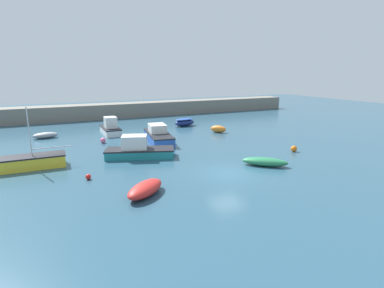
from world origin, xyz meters
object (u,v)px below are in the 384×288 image
(fishing_dinghy_green, at_px, (218,129))
(open_tender_yellow, at_px, (265,162))
(motorboat_with_cabin, at_px, (158,135))
(mooring_buoy_orange, at_px, (294,149))
(sailboat_short_mast, at_px, (33,162))
(cabin_cruiser_white, at_px, (111,128))
(rowboat_blue_near, at_px, (145,189))
(rowboat_with_red_cover, at_px, (185,122))
(mooring_buoy_red, at_px, (88,177))
(mooring_buoy_pink, at_px, (103,140))
(motorboat_grey_hull, at_px, (138,150))
(rowboat_white_midwater, at_px, (45,135))

(fishing_dinghy_green, distance_m, open_tender_yellow, 13.75)
(motorboat_with_cabin, height_order, mooring_buoy_orange, motorboat_with_cabin)
(sailboat_short_mast, distance_m, mooring_buoy_orange, 22.59)
(sailboat_short_mast, height_order, cabin_cruiser_white, sailboat_short_mast)
(open_tender_yellow, bearing_deg, rowboat_blue_near, 49.16)
(rowboat_with_red_cover, distance_m, mooring_buoy_red, 22.15)
(motorboat_with_cabin, distance_m, open_tender_yellow, 12.78)
(sailboat_short_mast, distance_m, mooring_buoy_red, 5.77)
(open_tender_yellow, distance_m, mooring_buoy_pink, 17.18)
(motorboat_grey_hull, bearing_deg, fishing_dinghy_green, 48.35)
(mooring_buoy_pink, bearing_deg, fishing_dinghy_green, -1.18)
(cabin_cruiser_white, bearing_deg, motorboat_with_cabin, -148.93)
(motorboat_with_cabin, relative_size, rowboat_blue_near, 2.00)
(cabin_cruiser_white, distance_m, mooring_buoy_orange, 21.13)
(open_tender_yellow, relative_size, cabin_cruiser_white, 0.75)
(rowboat_with_red_cover, bearing_deg, mooring_buoy_orange, 92.94)
(fishing_dinghy_green, xyz_separation_m, rowboat_with_red_cover, (-1.92, 6.02, 0.09))
(mooring_buoy_orange, bearing_deg, motorboat_with_cabin, 137.31)
(rowboat_blue_near, distance_m, rowboat_with_red_cover, 24.04)
(rowboat_blue_near, distance_m, fishing_dinghy_green, 20.27)
(rowboat_white_midwater, xyz_separation_m, motorboat_grey_hull, (7.51, -12.12, 0.35))
(sailboat_short_mast, bearing_deg, mooring_buoy_orange, 167.74)
(motorboat_with_cabin, relative_size, rowboat_white_midwater, 2.37)
(mooring_buoy_pink, height_order, mooring_buoy_red, mooring_buoy_pink)
(rowboat_white_midwater, relative_size, sailboat_short_mast, 0.52)
(rowboat_white_midwater, bearing_deg, motorboat_with_cabin, 139.33)
(rowboat_white_midwater, distance_m, mooring_buoy_orange, 26.94)
(rowboat_blue_near, distance_m, sailboat_short_mast, 10.95)
(sailboat_short_mast, bearing_deg, motorboat_grey_hull, 176.63)
(rowboat_blue_near, relative_size, open_tender_yellow, 0.96)
(motorboat_with_cabin, height_order, rowboat_blue_near, motorboat_with_cabin)
(rowboat_white_midwater, height_order, sailboat_short_mast, sailboat_short_mast)
(rowboat_white_midwater, distance_m, fishing_dinghy_green, 20.18)
(fishing_dinghy_green, distance_m, mooring_buoy_pink, 13.87)
(cabin_cruiser_white, bearing_deg, mooring_buoy_red, 163.26)
(rowboat_with_red_cover, xyz_separation_m, mooring_buoy_orange, (3.80, -17.00, -0.23))
(rowboat_white_midwater, relative_size, mooring_buoy_red, 7.31)
(motorboat_grey_hull, height_order, mooring_buoy_red, motorboat_grey_hull)
(rowboat_white_midwater, xyz_separation_m, rowboat_blue_near, (5.67, -20.44, 0.07))
(motorboat_with_cabin, relative_size, rowboat_with_red_cover, 2.05)
(rowboat_blue_near, height_order, mooring_buoy_orange, rowboat_blue_near)
(rowboat_white_midwater, xyz_separation_m, open_tender_yellow, (16.02, -18.85, 0.01))
(open_tender_yellow, bearing_deg, mooring_buoy_pink, -11.95)
(rowboat_blue_near, height_order, fishing_dinghy_green, fishing_dinghy_green)
(open_tender_yellow, bearing_deg, rowboat_white_midwater, -9.18)
(rowboat_with_red_cover, bearing_deg, motorboat_grey_hull, 41.99)
(rowboat_blue_near, bearing_deg, mooring_buoy_orange, 152.36)
(motorboat_with_cabin, bearing_deg, rowboat_white_midwater, -115.35)
(sailboat_short_mast, bearing_deg, rowboat_with_red_cover, -146.17)
(rowboat_blue_near, xyz_separation_m, mooring_buoy_red, (-2.85, 4.34, -0.21))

